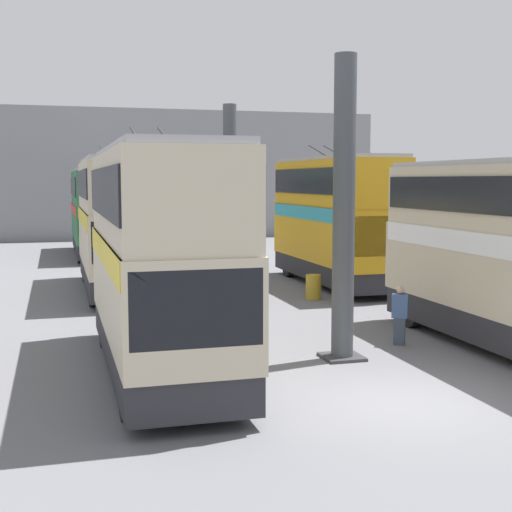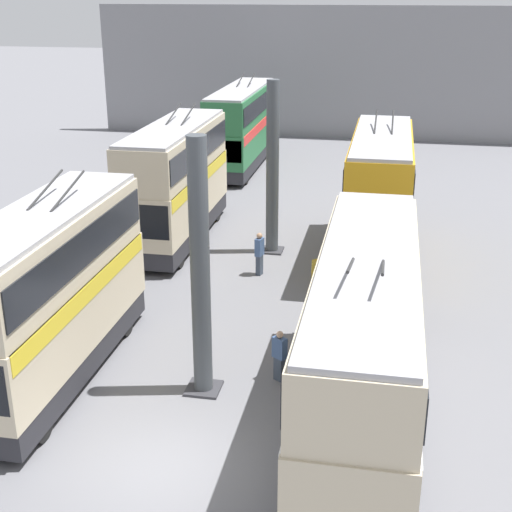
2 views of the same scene
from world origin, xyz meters
name	(u,v)px [view 2 (image 2 of 2)]	position (x,y,z in m)	size (l,w,h in m)	color
ground_plane	(166,467)	(0.00, 0.00, 0.00)	(240.00, 240.00, 0.00)	slate
depot_back_wall	(330,73)	(41.49, 0.00, 4.87)	(0.50, 36.00, 9.75)	gray
support_column_near	(200,275)	(3.65, 0.00, 3.60)	(0.98, 0.98, 7.45)	#42474C
support_column_far	(272,172)	(15.47, 0.00, 3.60)	(0.98, 0.98, 7.45)	#42474C
bus_left_near	(364,336)	(2.35, -4.54, 2.83)	(11.38, 2.54, 5.58)	black
bus_left_far	(379,190)	(15.37, -4.54, 3.06)	(9.30, 2.54, 6.01)	black
bus_right_near	(48,286)	(3.61, 4.54, 2.93)	(9.08, 2.54, 5.79)	black
bus_right_mid	(175,176)	(16.16, 4.54, 3.01)	(9.51, 2.54, 5.91)	black
bus_right_far	(241,123)	(30.53, 4.54, 2.88)	(10.90, 2.54, 5.69)	black
person_by_left_row	(280,355)	(4.62, -2.07, 0.84)	(0.43, 0.48, 1.60)	#384251
person_aisle_midway	(259,253)	(12.66, 0.03, 0.95)	(0.47, 0.34, 1.79)	#384251
oil_drum	(319,272)	(12.24, -2.41, 0.46)	(0.60, 0.60, 0.92)	#B28E23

